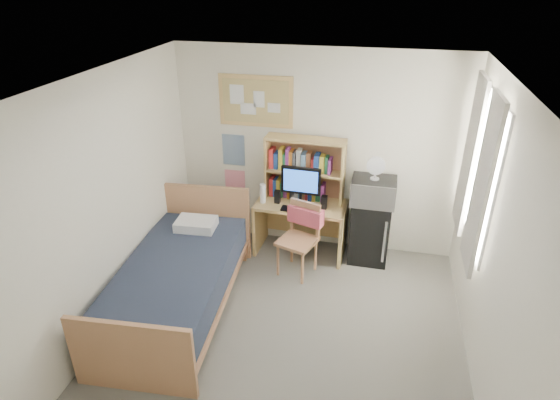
% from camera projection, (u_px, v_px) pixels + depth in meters
% --- Properties ---
extents(floor, '(3.60, 4.20, 0.02)m').
position_uv_depth(floor, '(281.00, 349.00, 4.67)').
color(floor, slate).
rests_on(floor, ground).
extents(ceiling, '(3.60, 4.20, 0.02)m').
position_uv_depth(ceiling, '(281.00, 89.00, 3.49)').
color(ceiling, white).
rests_on(ceiling, wall_back).
extents(wall_back, '(3.60, 0.04, 2.60)m').
position_uv_depth(wall_back, '(317.00, 153.00, 5.91)').
color(wall_back, white).
rests_on(wall_back, floor).
extents(wall_left, '(0.04, 4.20, 2.60)m').
position_uv_depth(wall_left, '(96.00, 216.00, 4.43)').
color(wall_left, white).
rests_on(wall_left, floor).
extents(wall_right, '(0.04, 4.20, 2.60)m').
position_uv_depth(wall_right, '(501.00, 263.00, 3.73)').
color(wall_right, white).
rests_on(wall_right, floor).
extents(window_unit, '(0.10, 1.40, 1.70)m').
position_uv_depth(window_unit, '(478.00, 170.00, 4.65)').
color(window_unit, white).
rests_on(window_unit, wall_right).
extents(curtain_left, '(0.04, 0.55, 1.70)m').
position_uv_depth(curtain_left, '(482.00, 186.00, 4.31)').
color(curtain_left, beige).
rests_on(curtain_left, wall_right).
extents(curtain_right, '(0.04, 0.55, 1.70)m').
position_uv_depth(curtain_right, '(470.00, 156.00, 5.00)').
color(curtain_right, beige).
rests_on(curtain_right, wall_right).
extents(bulletin_board, '(0.94, 0.03, 0.64)m').
position_uv_depth(bulletin_board, '(256.00, 101.00, 5.77)').
color(bulletin_board, tan).
rests_on(bulletin_board, wall_back).
extents(poster_wave, '(0.30, 0.01, 0.42)m').
position_uv_depth(poster_wave, '(234.00, 150.00, 6.14)').
color(poster_wave, '#23528C').
rests_on(poster_wave, wall_back).
extents(poster_japan, '(0.28, 0.01, 0.36)m').
position_uv_depth(poster_japan, '(235.00, 182.00, 6.35)').
color(poster_japan, '#EF2A51').
rests_on(poster_japan, wall_back).
extents(desk, '(1.17, 0.63, 0.72)m').
position_uv_depth(desk, '(301.00, 228.00, 6.09)').
color(desk, '#DFB76C').
rests_on(desk, floor).
extents(desk_chair, '(0.58, 0.58, 0.91)m').
position_uv_depth(desk_chair, '(297.00, 241.00, 5.62)').
color(desk_chair, tan).
rests_on(desk_chair, floor).
extents(mini_fridge, '(0.49, 0.49, 0.82)m').
position_uv_depth(mini_fridge, '(369.00, 230.00, 5.94)').
color(mini_fridge, black).
rests_on(mini_fridge, floor).
extents(bed, '(1.25, 2.27, 0.60)m').
position_uv_depth(bed, '(177.00, 287.00, 5.07)').
color(bed, '#1C2333').
rests_on(bed, floor).
extents(hutch, '(1.01, 0.30, 0.82)m').
position_uv_depth(hutch, '(305.00, 169.00, 5.87)').
color(hutch, '#DFB76C').
rests_on(hutch, desk).
extents(monitor, '(0.49, 0.06, 0.52)m').
position_uv_depth(monitor, '(301.00, 187.00, 5.76)').
color(monitor, black).
rests_on(monitor, desk).
extents(keyboard, '(0.42, 0.15, 0.02)m').
position_uv_depth(keyboard, '(298.00, 210.00, 5.75)').
color(keyboard, black).
rests_on(keyboard, desk).
extents(speaker_left, '(0.07, 0.07, 0.17)m').
position_uv_depth(speaker_left, '(277.00, 197.00, 5.91)').
color(speaker_left, black).
rests_on(speaker_left, desk).
extents(speaker_right, '(0.07, 0.07, 0.17)m').
position_uv_depth(speaker_right, '(324.00, 202.00, 5.77)').
color(speaker_right, black).
rests_on(speaker_right, desk).
extents(water_bottle, '(0.08, 0.08, 0.25)m').
position_uv_depth(water_bottle, '(263.00, 193.00, 5.90)').
color(water_bottle, white).
rests_on(water_bottle, desk).
extents(hoodie, '(0.46, 0.27, 0.21)m').
position_uv_depth(hoodie, '(306.00, 216.00, 5.66)').
color(hoodie, '#CE4E60').
rests_on(hoodie, desk_chair).
extents(microwave, '(0.54, 0.41, 0.31)m').
position_uv_depth(microwave, '(373.00, 191.00, 5.67)').
color(microwave, '#BCBCC1').
rests_on(microwave, mini_fridge).
extents(desk_fan, '(0.22, 0.22, 0.27)m').
position_uv_depth(desk_fan, '(376.00, 169.00, 5.53)').
color(desk_fan, white).
rests_on(desk_fan, microwave).
extents(pillow, '(0.49, 0.36, 0.11)m').
position_uv_depth(pillow, '(196.00, 224.00, 5.57)').
color(pillow, white).
rests_on(pillow, bed).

